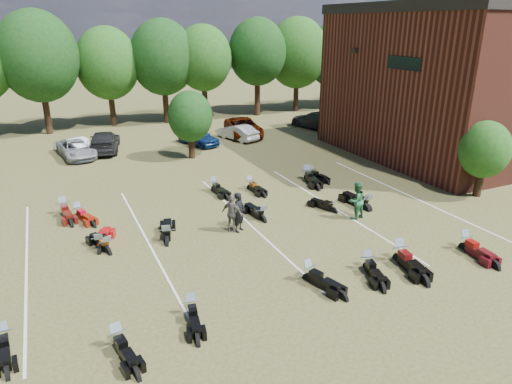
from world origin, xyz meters
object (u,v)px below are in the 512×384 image
person_green (356,201)px  motorcycle_7 (101,251)px  person_grey (232,213)px  person_black (239,212)px  motorcycle_3 (309,281)px  motorcycle_0 (6,346)px  car_4 (198,137)px  motorcycle_14 (64,214)px

person_green → motorcycle_7: bearing=-17.7°
person_grey → motorcycle_7: size_ratio=0.82×
person_black → person_grey: bearing=128.1°
person_green → motorcycle_3: bearing=29.0°
person_black → motorcycle_0: person_black is taller
person_black → motorcycle_0: 10.87m
person_grey → motorcycle_7: 6.08m
person_black → person_green: person_black is taller
car_4 → person_black: size_ratio=2.09×
motorcycle_14 → car_4: bearing=37.4°
motorcycle_0 → motorcycle_14: bearing=72.8°
motorcycle_3 → person_black: bearing=81.5°
motorcycle_7 → motorcycle_14: (-1.18, 5.12, 0.00)m
car_4 → motorcycle_7: 18.69m
person_black → motorcycle_0: (-9.80, -4.62, -0.97)m
motorcycle_14 → person_green: bearing=-34.4°
person_grey → motorcycle_3: 5.56m
person_green → motorcycle_0: size_ratio=0.97×
motorcycle_3 → motorcycle_14: 13.73m
motorcycle_0 → motorcycle_7: 6.29m
person_green → motorcycle_0: bearing=2.9°
person_green → motorcycle_14: (-13.42, 6.82, -0.97)m
person_grey → motorcycle_0: (-9.47, -4.70, -0.93)m
person_grey → motorcycle_14: (-7.17, 5.65, -0.93)m
person_black → motorcycle_3: bearing=-120.9°
motorcycle_3 → motorcycle_7: 9.15m
person_black → motorcycle_3: person_black is taller
motorcycle_3 → motorcycle_14: size_ratio=0.95×
motorcycle_0 → motorcycle_3: bearing=-8.4°
person_black → motorcycle_7: person_black is taller
car_4 → motorcycle_0: bearing=-140.6°
motorcycle_0 → motorcycle_7: bearing=51.7°
car_4 → motorcycle_14: car_4 is taller
person_grey → motorcycle_3: size_ratio=0.84×
person_green → motorcycle_7: size_ratio=0.86×
person_grey → motorcycle_0: 10.61m
person_black → motorcycle_14: person_black is taller
motorcycle_14 → motorcycle_0: bearing=-110.0°
motorcycle_7 → person_black: bearing=-165.8°
person_black → person_green: bearing=-48.5°
car_4 → motorcycle_0: 24.97m
person_black → motorcycle_0: size_ratio=0.97×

